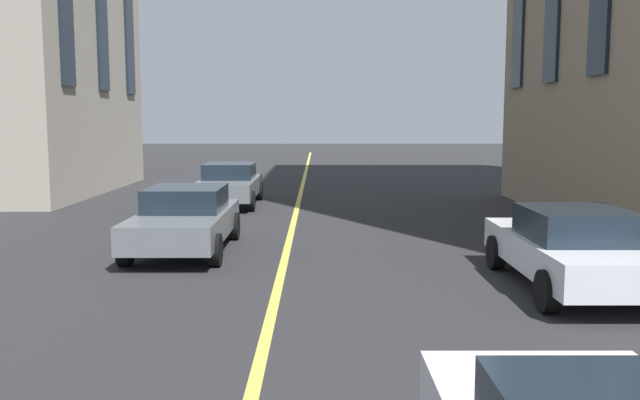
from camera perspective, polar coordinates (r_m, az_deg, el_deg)
lane_centre_line at (r=17.24m, az=-2.41°, el=-2.56°), size 80.00×0.16×0.01m
car_grey_oncoming at (r=14.71m, az=-11.32°, el=-1.56°), size 4.40×1.95×1.37m
car_grey_mid at (r=22.34m, az=-7.68°, el=1.36°), size 4.40×1.95×1.37m
car_white_parked_a at (r=11.99m, az=20.49°, el=-3.77°), size 4.40×1.95×1.37m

